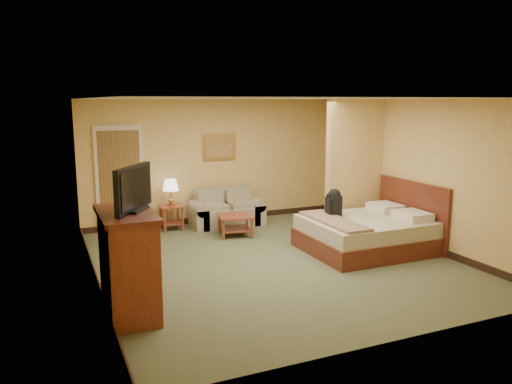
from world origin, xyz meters
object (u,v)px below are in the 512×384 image
coffee_table (235,221)px  dresser (128,263)px  loveseat (227,213)px  bed (370,232)px

coffee_table → dresser: dresser is taller
loveseat → bed: size_ratio=0.72×
coffee_table → dresser: bearing=-131.0°
coffee_table → loveseat: bearing=81.2°
coffee_table → dresser: 3.78m
loveseat → coffee_table: (-0.14, -0.87, 0.04)m
loveseat → dresser: 4.55m
dresser → bed: 4.43m
loveseat → bed: bed is taller
dresser → bed: dresser is taller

